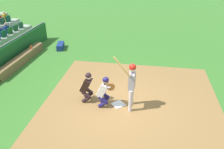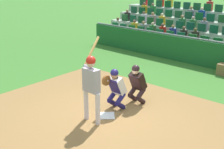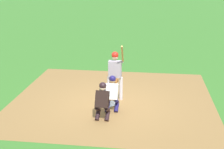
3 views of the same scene
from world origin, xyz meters
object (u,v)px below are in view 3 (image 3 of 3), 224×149
at_px(batter_at_plate, 115,70).
at_px(home_plate_umpire, 102,100).
at_px(catcher_crouching, 112,91).
at_px(home_plate_marker, 111,104).

distance_m(batter_at_plate, home_plate_umpire, 1.82).
bearing_deg(home_plate_umpire, batter_at_plate, 85.27).
height_order(batter_at_plate, home_plate_umpire, batter_at_plate).
xyz_separation_m(batter_at_plate, catcher_crouching, (0.06, -1.02, -0.45)).
relative_size(home_plate_marker, batter_at_plate, 0.20).
relative_size(catcher_crouching, home_plate_umpire, 1.00).
xyz_separation_m(batter_at_plate, home_plate_umpire, (-0.14, -1.75, -0.47)).
bearing_deg(batter_at_plate, catcher_crouching, -86.53).
distance_m(catcher_crouching, home_plate_umpire, 0.77).
bearing_deg(home_plate_marker, catcher_crouching, -74.67).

